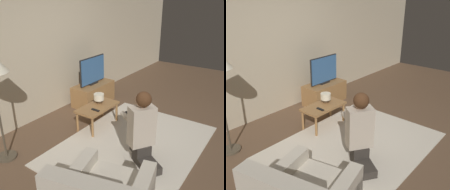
% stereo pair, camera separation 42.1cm
% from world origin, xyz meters
% --- Properties ---
extents(ground_plane, '(10.00, 10.00, 0.00)m').
position_xyz_m(ground_plane, '(0.00, 0.00, 0.00)').
color(ground_plane, brown).
extents(wall_back, '(10.00, 0.06, 2.60)m').
position_xyz_m(wall_back, '(0.00, 1.93, 1.30)').
color(wall_back, beige).
rests_on(wall_back, ground_plane).
extents(rug, '(2.55, 1.88, 0.02)m').
position_xyz_m(rug, '(0.00, 0.00, 0.01)').
color(rug, beige).
rests_on(rug, ground_plane).
extents(tv_stand, '(0.91, 0.46, 0.43)m').
position_xyz_m(tv_stand, '(0.92, 1.51, 0.21)').
color(tv_stand, olive).
rests_on(tv_stand, ground_plane).
extents(tv, '(0.73, 0.08, 0.57)m').
position_xyz_m(tv, '(0.92, 1.51, 0.72)').
color(tv, black).
rests_on(tv, tv_stand).
extents(coffee_table, '(0.77, 0.40, 0.39)m').
position_xyz_m(coffee_table, '(0.17, 0.80, 0.34)').
color(coffee_table, olive).
rests_on(coffee_table, ground_plane).
extents(person_kneeling, '(0.65, 0.81, 1.02)m').
position_xyz_m(person_kneeling, '(-0.27, -0.29, 0.53)').
color(person_kneeling, '#332D28').
rests_on(person_kneeling, rug).
extents(table_lamp, '(0.18, 0.18, 0.17)m').
position_xyz_m(table_lamp, '(0.29, 0.86, 0.49)').
color(table_lamp, '#4C3823').
rests_on(table_lamp, coffee_table).
extents(remote, '(0.04, 0.15, 0.02)m').
position_xyz_m(remote, '(0.01, 0.72, 0.40)').
color(remote, black).
rests_on(remote, coffee_table).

